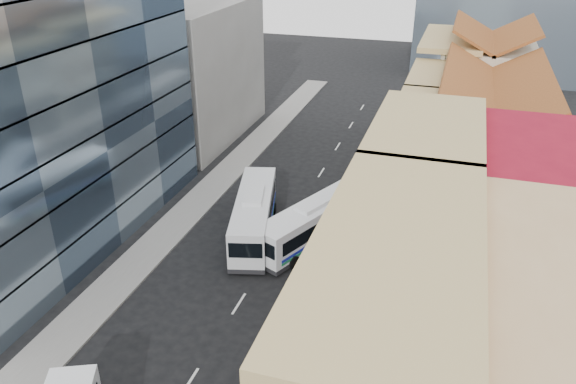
% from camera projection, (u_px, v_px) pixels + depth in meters
% --- Properties ---
extents(sidewalk_right, '(3.00, 90.00, 0.15)m').
position_uv_depth(sidewalk_right, '(390.00, 266.00, 39.10)').
color(sidewalk_right, slate).
rests_on(sidewalk_right, ground).
extents(sidewalk_left, '(3.00, 90.00, 0.15)m').
position_uv_depth(sidewalk_left, '(171.00, 229.00, 43.65)').
color(sidewalk_left, slate).
rests_on(sidewalk_left, ground).
extents(shophouse_red, '(8.00, 10.00, 12.00)m').
position_uv_depth(shophouse_red, '(486.00, 241.00, 30.72)').
color(shophouse_red, maroon).
rests_on(shophouse_red, ground).
extents(shophouse_cream_near, '(8.00, 9.00, 10.00)m').
position_uv_depth(shophouse_cream_near, '(483.00, 186.00, 39.28)').
color(shophouse_cream_near, beige).
rests_on(shophouse_cream_near, ground).
extents(shophouse_cream_mid, '(8.00, 9.00, 10.00)m').
position_uv_depth(shophouse_cream_mid, '(483.00, 141.00, 46.97)').
color(shophouse_cream_mid, beige).
rests_on(shophouse_cream_mid, ground).
extents(shophouse_cream_far, '(8.00, 12.00, 11.00)m').
position_uv_depth(shophouse_cream_far, '(484.00, 100.00, 55.72)').
color(shophouse_cream_far, beige).
rests_on(shophouse_cream_far, ground).
extents(office_tower, '(12.00, 26.00, 30.00)m').
position_uv_depth(office_tower, '(11.00, 34.00, 36.72)').
color(office_tower, '#415367').
rests_on(office_tower, ground).
extents(office_block_far, '(10.00, 18.00, 14.00)m').
position_uv_depth(office_block_far, '(191.00, 72.00, 59.67)').
color(office_block_far, gray).
rests_on(office_block_far, ground).
extents(bus_left_far, '(5.38, 11.50, 3.59)m').
position_uv_depth(bus_left_far, '(254.00, 214.00, 42.20)').
color(bus_left_far, silver).
rests_on(bus_left_far, ground).
extents(bus_right, '(6.54, 10.66, 3.39)m').
position_uv_depth(bus_right, '(312.00, 223.00, 41.27)').
color(bus_right, white).
rests_on(bus_right, ground).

